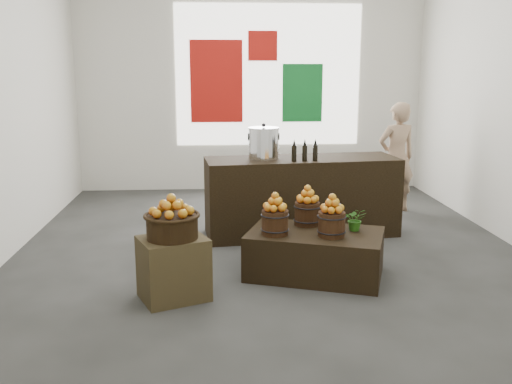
{
  "coord_description": "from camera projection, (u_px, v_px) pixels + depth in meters",
  "views": [
    {
      "loc": [
        -0.61,
        -6.56,
        2.15
      ],
      "look_at": [
        -0.18,
        -0.4,
        0.79
      ],
      "focal_mm": 40.0,
      "sensor_mm": 36.0,
      "label": 1
    }
  ],
  "objects": [
    {
      "name": "oil_cruets",
      "position": [
        307.0,
        150.0,
        7.02
      ],
      "size": [
        0.27,
        0.09,
        0.28
      ],
      "primitive_type": null,
      "rotation": [
        0.0,
        0.0,
        0.1
      ],
      "color": "black",
      "rests_on": "counter"
    },
    {
      "name": "stock_pot_left",
      "position": [
        264.0,
        144.0,
        7.17
      ],
      "size": [
        0.38,
        0.38,
        0.38
      ],
      "primitive_type": "cylinder",
      "color": "silver",
      "rests_on": "counter"
    },
    {
      "name": "ground",
      "position": [
        269.0,
        248.0,
        6.9
      ],
      "size": [
        7.0,
        7.0,
        0.0
      ],
      "primitive_type": "plane",
      "color": "#3B3C39",
      "rests_on": "ground"
    },
    {
      "name": "shopper",
      "position": [
        396.0,
        158.0,
        8.51
      ],
      "size": [
        0.67,
        0.52,
        1.65
      ],
      "primitive_type": "imported",
      "rotation": [
        0.0,
        0.0,
        3.37
      ],
      "color": "#9F7E61",
      "rests_on": "ground"
    },
    {
      "name": "deco_green_right",
      "position": [
        302.0,
        93.0,
        9.97
      ],
      "size": [
        0.7,
        0.04,
        1.0
      ],
      "primitive_type": "cube",
      "color": "#106725",
      "rests_on": "back_wall"
    },
    {
      "name": "deco_red_upper",
      "position": [
        263.0,
        46.0,
        9.75
      ],
      "size": [
        0.5,
        0.04,
        0.5
      ],
      "primitive_type": "cube",
      "color": "#AF130D",
      "rests_on": "back_wall"
    },
    {
      "name": "crate",
      "position": [
        174.0,
        268.0,
        5.35
      ],
      "size": [
        0.74,
        0.68,
        0.59
      ],
      "primitive_type": "cube",
      "rotation": [
        0.0,
        0.0,
        0.39
      ],
      "color": "#493D22",
      "rests_on": "ground"
    },
    {
      "name": "back_wall",
      "position": [
        251.0,
        76.0,
        9.88
      ],
      "size": [
        6.0,
        0.04,
        4.0
      ],
      "primitive_type": "cube",
      "color": "silver",
      "rests_on": "ground"
    },
    {
      "name": "herb_garnish_right",
      "position": [
        355.0,
        219.0,
        5.94
      ],
      "size": [
        0.24,
        0.21,
        0.24
      ],
      "primitive_type": "imported",
      "rotation": [
        0.0,
        0.0,
        -0.12
      ],
      "color": "#225912",
      "rests_on": "display_table"
    },
    {
      "name": "back_opening",
      "position": [
        268.0,
        76.0,
        9.88
      ],
      "size": [
        3.2,
        0.02,
        2.4
      ],
      "primitive_type": "cube",
      "color": "white",
      "rests_on": "back_wall"
    },
    {
      "name": "apple_bucket_front_left",
      "position": [
        275.0,
        222.0,
        5.8
      ],
      "size": [
        0.27,
        0.27,
        0.25
      ],
      "primitive_type": "cylinder",
      "color": "#33180D",
      "rests_on": "display_table"
    },
    {
      "name": "apples_in_bucket_rear",
      "position": [
        307.0,
        194.0,
        6.1
      ],
      "size": [
        0.2,
        0.2,
        0.18
      ],
      "primitive_type": null,
      "color": "#A3050A",
      "rests_on": "apple_bucket_rear"
    },
    {
      "name": "apples_in_basket",
      "position": [
        171.0,
        205.0,
        5.22
      ],
      "size": [
        0.37,
        0.37,
        0.2
      ],
      "primitive_type": null,
      "color": "#A3050A",
      "rests_on": "wicker_basket"
    },
    {
      "name": "counter",
      "position": [
        301.0,
        196.0,
        7.4
      ],
      "size": [
        2.53,
        1.03,
        1.01
      ],
      "primitive_type": "cube",
      "rotation": [
        0.0,
        0.0,
        0.1
      ],
      "color": "black",
      "rests_on": "ground"
    },
    {
      "name": "apples_in_bucket_front_right",
      "position": [
        332.0,
        203.0,
        5.69
      ],
      "size": [
        0.2,
        0.2,
        0.18
      ],
      "primitive_type": null,
      "color": "#A3050A",
      "rests_on": "apple_bucket_front_right"
    },
    {
      "name": "herb_garnish_left",
      "position": [
        271.0,
        211.0,
        6.22
      ],
      "size": [
        0.15,
        0.12,
        0.27
      ],
      "primitive_type": "imported",
      "rotation": [
        0.0,
        0.0,
        -0.01
      ],
      "color": "#225912",
      "rests_on": "display_table"
    },
    {
      "name": "display_table",
      "position": [
        315.0,
        254.0,
        5.96
      ],
      "size": [
        1.56,
        1.24,
        0.47
      ],
      "primitive_type": "cube",
      "rotation": [
        0.0,
        0.0,
        -0.34
      ],
      "color": "black",
      "rests_on": "ground"
    },
    {
      "name": "apples_in_bucket_front_left",
      "position": [
        275.0,
        202.0,
        5.75
      ],
      "size": [
        0.2,
        0.2,
        0.18
      ],
      "primitive_type": null,
      "color": "#A3050A",
      "rests_on": "apple_bucket_front_left"
    },
    {
      "name": "apple_bucket_rear",
      "position": [
        307.0,
        214.0,
        6.15
      ],
      "size": [
        0.27,
        0.27,
        0.25
      ],
      "primitive_type": "cylinder",
      "color": "#33180D",
      "rests_on": "display_table"
    },
    {
      "name": "deco_red_left",
      "position": [
        216.0,
        82.0,
        9.83
      ],
      "size": [
        0.9,
        0.04,
        1.4
      ],
      "primitive_type": "cube",
      "color": "#AF130D",
      "rests_on": "back_wall"
    },
    {
      "name": "wicker_basket",
      "position": [
        172.0,
        227.0,
        5.26
      ],
      "size": [
        0.48,
        0.48,
        0.22
      ],
      "primitive_type": "cylinder",
      "color": "black",
      "rests_on": "crate"
    },
    {
      "name": "apple_bucket_front_right",
      "position": [
        332.0,
        224.0,
        5.73
      ],
      "size": [
        0.27,
        0.27,
        0.25
      ],
      "primitive_type": "cylinder",
      "color": "#33180D",
      "rests_on": "display_table"
    }
  ]
}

